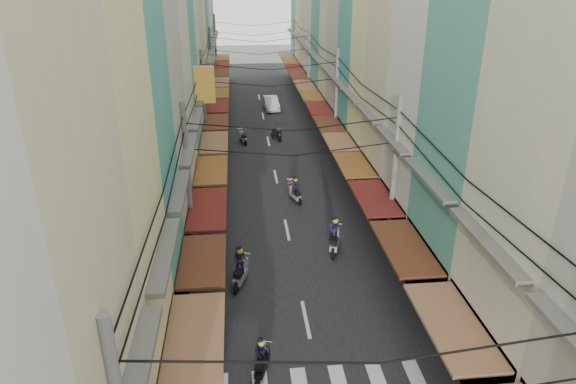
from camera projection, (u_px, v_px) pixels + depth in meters
ground at (300, 292)px, 23.30m from camera, size 160.00×160.00×0.00m
road at (270, 149)px, 41.50m from camera, size 10.00×80.00×0.02m
sidewalk_left at (189, 151)px, 40.90m from camera, size 3.00×80.00×0.06m
sidewalk_right at (349, 146)px, 42.09m from camera, size 3.00×80.00×0.06m
building_row_left at (151, 29)px, 33.70m from camera, size 7.80×67.67×23.70m
building_row_right at (386, 32)px, 35.20m from camera, size 7.80×68.98×22.59m
utility_poles at (274, 80)px, 34.31m from camera, size 10.20×66.13×8.20m
white_car at (271, 109)px, 53.01m from camera, size 4.78×2.14×1.65m
bicycle at (424, 251)px, 26.66m from camera, size 1.79×1.25×1.16m
moving_scooters at (281, 218)px, 28.95m from camera, size 5.45×29.13×2.01m
parked_scooters at (417, 343)px, 19.45m from camera, size 13.03×16.21×0.98m
pedestrians at (207, 259)px, 23.99m from camera, size 13.39×21.63×2.18m
market_umbrella at (516, 337)px, 17.06m from camera, size 2.41×2.41×2.54m
traffic_sign at (473, 302)px, 18.77m from camera, size 0.10×0.69×3.13m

